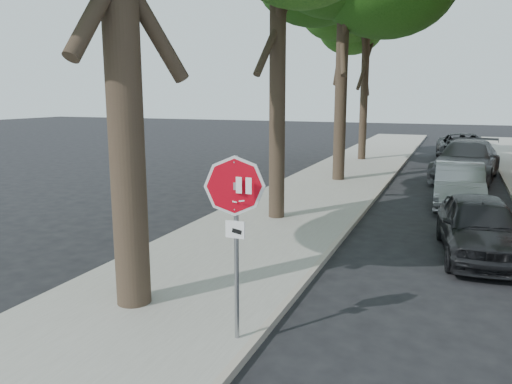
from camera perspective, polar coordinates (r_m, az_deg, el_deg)
ground at (r=7.22m, az=3.18°, el=-18.06°), size 120.00×120.00×0.00m
sidewalk_left at (r=18.86m, az=7.73°, el=0.37°), size 4.00×55.00×0.12m
curb_left at (r=18.48m, az=13.90°, el=-0.06°), size 0.12×55.00×0.13m
stop_sign at (r=6.73m, az=-2.37°, el=-2.40°), size 0.76×0.34×2.61m
tree_far at (r=27.76m, az=12.57°, el=18.43°), size 5.29×4.91×9.33m
car_a at (r=12.02m, az=24.16°, el=-3.60°), size 2.01×4.12×1.35m
car_b at (r=17.17m, az=22.15°, el=0.73°), size 1.57×4.21×1.37m
car_c at (r=22.69m, az=22.92°, el=3.34°), size 3.06×5.93×1.64m
car_d at (r=28.91m, az=22.53°, el=4.70°), size 2.86×5.55×1.50m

